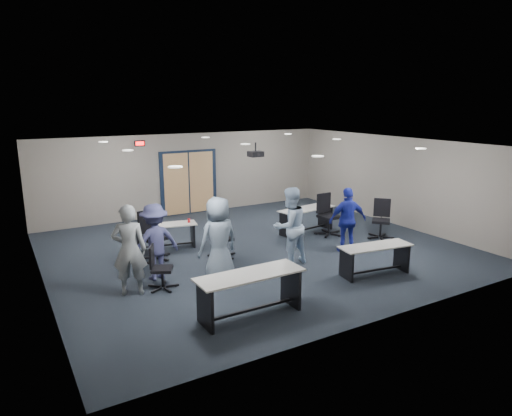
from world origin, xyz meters
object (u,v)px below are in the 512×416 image
table_front_left (250,287)px  table_front_right (375,255)px  person_navy (348,220)px  chair_back_a (154,236)px  person_plaid (218,240)px  chair_back_b (222,237)px  person_lightblue (290,226)px  person_back (155,242)px  person_gray (129,250)px  chair_back_d (329,215)px  chair_loose_right (381,219)px  table_back_right (307,216)px  table_back_left (165,232)px  chair_loose_left (162,267)px

table_front_left → table_front_right: size_ratio=1.16×
person_navy → chair_back_a: bearing=-6.0°
person_plaid → chair_back_b: bearing=-125.7°
person_lightblue → person_back: bearing=-18.7°
table_front_right → chair_back_a: (-3.90, 3.39, 0.14)m
chair_back_a → person_gray: size_ratio=0.65×
chair_back_a → person_back: size_ratio=0.72×
table_front_left → person_gray: 2.58m
chair_back_d → chair_loose_right: (1.03, -0.99, -0.04)m
table_back_right → chair_back_a: size_ratio=1.56×
person_plaid → person_back: (-1.11, 0.81, -0.09)m
person_gray → table_front_left: bearing=149.7°
table_back_left → chair_back_a: 0.86m
table_back_left → person_plaid: person_plaid is taller
table_back_right → person_gray: person_gray is taller
chair_back_b → person_plaid: 1.56m
chair_back_d → person_lightblue: size_ratio=0.64×
person_back → chair_back_a: bearing=-111.3°
chair_back_a → chair_back_d: size_ratio=1.01×
table_front_left → chair_loose_right: (5.45, 2.27, 0.00)m
chair_back_d → chair_loose_left: size_ratio=1.27×
person_back → person_navy: bearing=166.3°
chair_loose_left → person_back: (0.07, 0.61, 0.36)m
chair_back_d → person_back: bearing=-176.2°
person_plaid → person_navy: person_plaid is taller
chair_back_a → person_back: 1.26m
table_back_right → person_lightblue: 2.74m
table_back_right → chair_back_a: (-4.56, -0.04, 0.10)m
chair_back_d → person_lightblue: person_lightblue is taller
table_front_right → person_navy: 1.63m
chair_back_d → table_back_right: bearing=123.6°
table_front_left → chair_loose_left: size_ratio=2.14×
chair_back_d → table_front_left: bearing=-147.4°
chair_loose_right → person_lightblue: 3.39m
chair_loose_left → person_plaid: size_ratio=0.50×
table_front_right → person_plaid: bearing=164.5°
table_back_left → chair_loose_left: chair_loose_left is taller
chair_back_a → person_gray: person_gray is taller
table_front_left → table_back_right: table_front_left is taller
person_back → chair_back_b: bearing=-169.6°
person_back → person_plaid: bearing=138.5°
person_plaid → person_navy: bearing=174.6°
chair_loose_right → person_plaid: 5.27m
table_front_right → chair_back_d: size_ratio=1.45×
person_navy → person_back: (-4.75, 0.69, -0.00)m
chair_loose_right → person_plaid: person_plaid is taller
chair_loose_right → person_navy: 1.67m
chair_back_b → person_lightblue: person_lightblue is taller
person_lightblue → person_navy: 1.75m
chair_back_d → chair_loose_left: (-5.38, -1.32, -0.13)m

